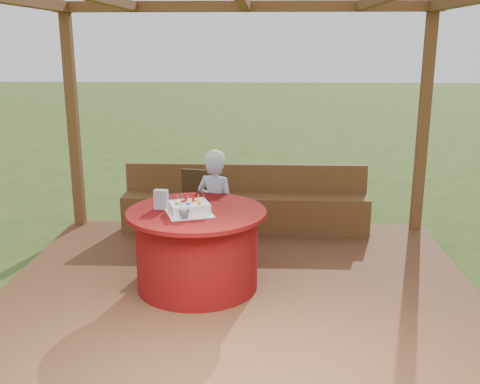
% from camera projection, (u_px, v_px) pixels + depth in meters
% --- Properties ---
extents(ground, '(60.00, 60.00, 0.00)m').
position_uv_depth(ground, '(239.00, 300.00, 5.36)').
color(ground, '#334B19').
rests_on(ground, ground).
extents(deck, '(4.50, 4.00, 0.12)m').
position_uv_depth(deck, '(239.00, 294.00, 5.35)').
color(deck, brown).
rests_on(deck, ground).
extents(pergola, '(4.50, 4.00, 2.72)m').
position_uv_depth(pergola, '(239.00, 39.00, 4.74)').
color(pergola, brown).
rests_on(pergola, deck).
extents(bench, '(3.00, 0.42, 0.80)m').
position_uv_depth(bench, '(245.00, 209.00, 6.92)').
color(bench, brown).
rests_on(bench, deck).
extents(table, '(1.30, 1.30, 0.76)m').
position_uv_depth(table, '(197.00, 248.00, 5.28)').
color(table, maroon).
rests_on(table, deck).
extents(chair, '(0.48, 0.48, 0.86)m').
position_uv_depth(chair, '(197.00, 205.00, 6.37)').
color(chair, '#362111').
rests_on(chair, deck).
extents(elderly_woman, '(0.49, 0.41, 1.20)m').
position_uv_depth(elderly_woman, '(216.00, 205.00, 5.87)').
color(elderly_woman, '#8BA8CF').
rests_on(elderly_woman, deck).
extents(birthday_cake, '(0.50, 0.50, 0.18)m').
position_uv_depth(birthday_cake, '(189.00, 208.00, 5.07)').
color(birthday_cake, white).
rests_on(birthday_cake, table).
extents(gift_bag, '(0.13, 0.09, 0.18)m').
position_uv_depth(gift_bag, '(161.00, 199.00, 5.22)').
color(gift_bag, '#CC84B5').
rests_on(gift_bag, table).
extents(drinking_glass, '(0.12, 0.12, 0.09)m').
position_uv_depth(drinking_glass, '(184.00, 214.00, 4.91)').
color(drinking_glass, silver).
rests_on(drinking_glass, table).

